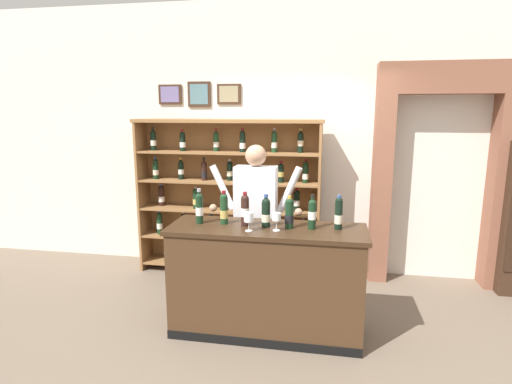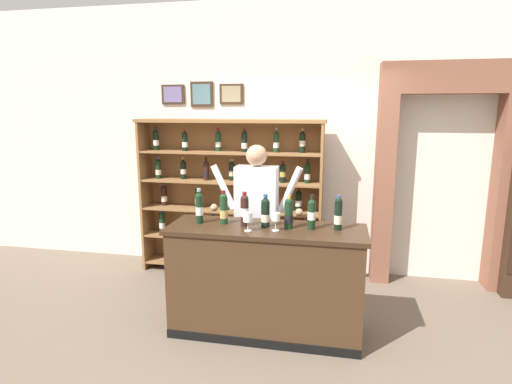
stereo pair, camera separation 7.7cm
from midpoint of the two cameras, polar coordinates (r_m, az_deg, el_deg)
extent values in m
cube|color=#6B5B4C|center=(4.10, 0.84, -18.68)|extent=(14.00, 14.00, 0.02)
cube|color=silver|center=(5.28, 3.99, 7.27)|extent=(12.00, 0.16, 3.35)
cube|color=#382316|center=(5.55, -12.16, 13.01)|extent=(0.30, 0.02, 0.25)
cube|color=slate|center=(5.53, -12.21, 13.01)|extent=(0.24, 0.01, 0.20)
cube|color=#382316|center=(5.41, -8.26, 13.19)|extent=(0.29, 0.02, 0.31)
cube|color=slate|center=(5.40, -8.31, 13.20)|extent=(0.23, 0.01, 0.25)
cube|color=#382316|center=(5.30, -4.17, 13.32)|extent=(0.30, 0.02, 0.25)
cube|color=gray|center=(5.29, -4.21, 13.32)|extent=(0.24, 0.01, 0.20)
cube|color=olive|center=(5.50, -15.63, -0.41)|extent=(0.03, 0.35, 1.93)
cube|color=olive|center=(4.96, 8.24, -1.35)|extent=(0.03, 0.35, 1.93)
cube|color=olive|center=(5.28, -3.87, -0.50)|extent=(2.26, 0.02, 1.93)
cube|color=olive|center=(5.37, -4.18, -9.91)|extent=(2.20, 0.33, 0.02)
cylinder|color=#19381E|center=(5.62, -12.66, -7.99)|extent=(0.06, 0.06, 0.20)
sphere|color=#19381E|center=(5.58, -12.70, -6.98)|extent=(0.06, 0.06, 0.06)
cylinder|color=#19381E|center=(5.57, -12.72, -6.66)|extent=(0.03, 0.03, 0.08)
cylinder|color=#B79338|center=(5.56, -12.73, -6.37)|extent=(0.03, 0.03, 0.03)
cylinder|color=silver|center=(5.62, -12.65, -8.06)|extent=(0.07, 0.07, 0.06)
cylinder|color=black|center=(5.49, -8.92, -8.28)|extent=(0.06, 0.06, 0.20)
sphere|color=black|center=(5.46, -8.95, -7.25)|extent=(0.06, 0.06, 0.06)
cylinder|color=black|center=(5.45, -8.96, -6.99)|extent=(0.03, 0.03, 0.06)
cylinder|color=#B79338|center=(5.44, -8.97, -6.78)|extent=(0.03, 0.03, 0.03)
cylinder|color=beige|center=(5.49, -8.92, -8.23)|extent=(0.07, 0.07, 0.06)
cylinder|color=black|center=(5.31, -4.63, -8.83)|extent=(0.06, 0.06, 0.20)
sphere|color=black|center=(5.28, -4.65, -7.74)|extent=(0.06, 0.06, 0.06)
cylinder|color=black|center=(5.27, -4.65, -7.36)|extent=(0.03, 0.03, 0.08)
cylinder|color=#99999E|center=(5.26, -4.66, -7.03)|extent=(0.03, 0.03, 0.03)
cylinder|color=black|center=(5.32, -4.62, -9.10)|extent=(0.07, 0.07, 0.06)
cylinder|color=black|center=(5.23, 0.41, -9.19)|extent=(0.06, 0.06, 0.19)
sphere|color=black|center=(5.19, 0.41, -8.14)|extent=(0.06, 0.06, 0.06)
cylinder|color=black|center=(5.18, 0.41, -7.80)|extent=(0.03, 0.03, 0.08)
cylinder|color=#99999E|center=(5.17, 0.41, -7.51)|extent=(0.03, 0.03, 0.03)
cylinder|color=silver|center=(5.23, 0.41, -9.15)|extent=(0.07, 0.07, 0.06)
cylinder|color=#19381E|center=(5.22, 5.13, -9.27)|extent=(0.06, 0.06, 0.20)
sphere|color=#19381E|center=(5.18, 5.15, -8.19)|extent=(0.06, 0.06, 0.06)
cylinder|color=#19381E|center=(5.17, 5.16, -7.89)|extent=(0.03, 0.03, 0.07)
cylinder|color=navy|center=(5.16, 5.16, -7.65)|extent=(0.03, 0.03, 0.03)
cylinder|color=beige|center=(5.22, 5.13, -9.37)|extent=(0.07, 0.07, 0.06)
cube|color=olive|center=(5.25, -4.24, -6.28)|extent=(2.20, 0.33, 0.03)
cylinder|color=#19381E|center=(5.47, -13.54, -4.43)|extent=(0.07, 0.07, 0.23)
sphere|color=#19381E|center=(5.44, -13.60, -3.19)|extent=(0.07, 0.07, 0.07)
cylinder|color=#19381E|center=(5.43, -13.61, -2.86)|extent=(0.03, 0.03, 0.08)
cylinder|color=navy|center=(5.42, -13.63, -2.57)|extent=(0.04, 0.04, 0.03)
cylinder|color=silver|center=(5.47, -13.53, -4.55)|extent=(0.08, 0.08, 0.07)
cylinder|color=black|center=(5.34, -10.28, -4.63)|extent=(0.07, 0.07, 0.24)
sphere|color=black|center=(5.31, -10.33, -3.30)|extent=(0.07, 0.07, 0.07)
cylinder|color=black|center=(5.30, -10.34, -3.01)|extent=(0.03, 0.03, 0.07)
cylinder|color=#99999E|center=(5.29, -10.35, -2.76)|extent=(0.04, 0.04, 0.03)
cylinder|color=silver|center=(5.34, -10.27, -4.80)|extent=(0.08, 0.08, 0.08)
cylinder|color=black|center=(5.27, -6.61, -4.82)|extent=(0.07, 0.07, 0.23)
sphere|color=black|center=(5.23, -6.64, -3.56)|extent=(0.07, 0.07, 0.07)
cylinder|color=black|center=(5.23, -6.65, -3.27)|extent=(0.03, 0.03, 0.07)
cylinder|color=navy|center=(5.22, -6.65, -3.01)|extent=(0.04, 0.04, 0.03)
cylinder|color=silver|center=(5.27, -6.61, -4.92)|extent=(0.08, 0.08, 0.07)
cylinder|color=black|center=(5.14, -2.48, -5.12)|extent=(0.07, 0.07, 0.23)
sphere|color=black|center=(5.11, -2.49, -3.80)|extent=(0.07, 0.07, 0.07)
cylinder|color=black|center=(5.10, -2.49, -3.46)|extent=(0.03, 0.03, 0.08)
cylinder|color=black|center=(5.10, -2.50, -3.15)|extent=(0.04, 0.04, 0.03)
cylinder|color=beige|center=(5.14, -2.48, -5.06)|extent=(0.08, 0.08, 0.07)
cylinder|color=#19381E|center=(5.13, 1.24, -5.18)|extent=(0.07, 0.07, 0.23)
sphere|color=#19381E|center=(5.09, 1.25, -3.86)|extent=(0.07, 0.07, 0.07)
cylinder|color=#19381E|center=(5.08, 1.25, -3.52)|extent=(0.03, 0.03, 0.07)
cylinder|color=black|center=(5.08, 1.25, -3.22)|extent=(0.03, 0.03, 0.03)
cylinder|color=tan|center=(5.12, 1.24, -5.11)|extent=(0.08, 0.08, 0.07)
cylinder|color=#19381E|center=(5.06, 6.12, -5.51)|extent=(0.07, 0.07, 0.23)
sphere|color=#19381E|center=(5.02, 6.15, -4.20)|extent=(0.07, 0.07, 0.07)
cylinder|color=#19381E|center=(5.02, 6.15, -3.95)|extent=(0.03, 0.03, 0.06)
cylinder|color=#99999E|center=(5.01, 6.16, -3.74)|extent=(0.03, 0.03, 0.03)
cylinder|color=black|center=(5.06, 6.12, -5.56)|extent=(0.08, 0.08, 0.07)
cube|color=olive|center=(5.15, -4.30, -2.49)|extent=(2.20, 0.33, 0.02)
cylinder|color=black|center=(5.44, -13.30, -0.70)|extent=(0.08, 0.08, 0.22)
sphere|color=black|center=(5.42, -13.35, 0.50)|extent=(0.07, 0.07, 0.07)
cylinder|color=black|center=(5.42, -13.36, 0.75)|extent=(0.03, 0.03, 0.06)
cylinder|color=navy|center=(5.41, -13.37, 0.96)|extent=(0.03, 0.03, 0.03)
cylinder|color=silver|center=(5.45, -13.29, -0.94)|extent=(0.08, 0.08, 0.07)
cylinder|color=black|center=(5.20, -8.71, -1.09)|extent=(0.08, 0.08, 0.21)
sphere|color=black|center=(5.18, -8.75, 0.14)|extent=(0.07, 0.07, 0.07)
cylinder|color=black|center=(5.18, -8.76, 0.38)|extent=(0.03, 0.03, 0.06)
cylinder|color=#99999E|center=(5.17, -8.76, 0.58)|extent=(0.03, 0.03, 0.03)
cylinder|color=tan|center=(5.21, -8.71, -1.32)|extent=(0.08, 0.08, 0.07)
cylinder|color=black|center=(5.09, -4.82, -1.31)|extent=(0.08, 0.08, 0.21)
sphere|color=black|center=(5.07, -4.84, -0.09)|extent=(0.07, 0.07, 0.07)
cylinder|color=black|center=(5.07, -4.84, 0.17)|extent=(0.03, 0.03, 0.06)
cylinder|color=navy|center=(5.06, -4.84, 0.40)|extent=(0.04, 0.04, 0.03)
cylinder|color=tan|center=(5.10, -4.81, -1.62)|extent=(0.08, 0.08, 0.07)
cylinder|color=black|center=(5.00, 0.19, -1.46)|extent=(0.08, 0.08, 0.22)
sphere|color=black|center=(4.98, 0.20, -0.17)|extent=(0.07, 0.07, 0.07)
cylinder|color=black|center=(4.97, 0.20, 0.18)|extent=(0.03, 0.03, 0.08)
cylinder|color=#99999E|center=(4.96, 0.20, 0.50)|extent=(0.04, 0.04, 0.03)
cylinder|color=beige|center=(5.00, 0.19, -1.56)|extent=(0.08, 0.08, 0.07)
cylinder|color=black|center=(5.00, 5.17, -1.51)|extent=(0.08, 0.08, 0.21)
sphere|color=black|center=(4.98, 5.20, -0.24)|extent=(0.07, 0.07, 0.07)
cylinder|color=black|center=(4.97, 5.20, 0.11)|extent=(0.03, 0.03, 0.08)
cylinder|color=maroon|center=(4.97, 5.21, 0.43)|extent=(0.04, 0.04, 0.03)
cylinder|color=silver|center=(5.00, 5.17, -1.51)|extent=(0.08, 0.08, 0.07)
cube|color=olive|center=(5.08, -4.36, 1.43)|extent=(2.20, 0.33, 0.02)
cylinder|color=black|center=(5.35, -14.06, 2.85)|extent=(0.07, 0.07, 0.20)
sphere|color=black|center=(5.34, -14.12, 3.99)|extent=(0.07, 0.07, 0.07)
cylinder|color=black|center=(5.33, -14.13, 4.30)|extent=(0.03, 0.03, 0.07)
cylinder|color=navy|center=(5.33, -14.15, 4.57)|extent=(0.03, 0.03, 0.03)
cylinder|color=beige|center=(5.35, -14.05, 2.64)|extent=(0.07, 0.07, 0.06)
cylinder|color=black|center=(5.25, -10.71, 2.78)|extent=(0.07, 0.07, 0.19)
sphere|color=black|center=(5.24, -10.75, 3.88)|extent=(0.07, 0.07, 0.07)
cylinder|color=black|center=(5.24, -10.77, 4.25)|extent=(0.03, 0.03, 0.08)
cylinder|color=#B79338|center=(5.23, -10.78, 4.58)|extent=(0.03, 0.03, 0.03)
cylinder|color=silver|center=(5.25, -10.71, 2.77)|extent=(0.07, 0.07, 0.06)
cylinder|color=black|center=(5.12, -7.60, 2.70)|extent=(0.07, 0.07, 0.20)
sphere|color=black|center=(5.11, -7.63, 3.85)|extent=(0.07, 0.07, 0.07)
cylinder|color=black|center=(5.10, -7.64, 4.25)|extent=(0.03, 0.03, 0.08)
cylinder|color=black|center=(5.10, -7.65, 4.61)|extent=(0.03, 0.03, 0.03)
cylinder|color=black|center=(5.13, -7.59, 2.39)|extent=(0.07, 0.07, 0.06)
cylinder|color=black|center=(5.08, -4.08, 2.69)|extent=(0.07, 0.07, 0.19)
sphere|color=black|center=(5.07, -4.10, 3.85)|extent=(0.07, 0.07, 0.07)
cylinder|color=black|center=(5.07, -4.10, 4.15)|extent=(0.03, 0.03, 0.07)
cylinder|color=#99999E|center=(5.06, -4.10, 4.41)|extent=(0.04, 0.04, 0.03)
cylinder|color=beige|center=(5.09, -4.08, 2.57)|extent=(0.07, 0.07, 0.06)
cylinder|color=black|center=(4.99, -1.13, 2.51)|extent=(0.07, 0.07, 0.19)
sphere|color=black|center=(4.97, -1.14, 3.64)|extent=(0.07, 0.07, 0.07)
cylinder|color=black|center=(4.97, -1.14, 3.91)|extent=(0.03, 0.03, 0.06)
cylinder|color=black|center=(4.97, -1.14, 4.12)|extent=(0.03, 0.03, 0.03)
cylinder|color=black|center=(4.99, -1.13, 2.20)|extent=(0.07, 0.07, 0.06)
cylinder|color=black|center=(4.93, 3.01, 2.38)|extent=(0.07, 0.07, 0.18)
sphere|color=black|center=(4.91, 3.02, 3.52)|extent=(0.07, 0.07, 0.07)
cylinder|color=black|center=(4.91, 3.02, 3.87)|extent=(0.03, 0.03, 0.07)
cylinder|color=maroon|center=(4.91, 3.03, 4.17)|extent=(0.04, 0.04, 0.03)
cylinder|color=tan|center=(4.93, 3.01, 2.46)|extent=(0.07, 0.07, 0.06)
cylinder|color=black|center=(4.93, 6.39, 2.42)|extent=(0.07, 0.07, 0.20)
sphere|color=black|center=(4.91, 6.41, 3.66)|extent=(0.07, 0.07, 0.07)
cylinder|color=black|center=(4.91, 6.42, 4.04)|extent=(0.03, 0.03, 0.08)
cylinder|color=maroon|center=(4.90, 6.43, 4.39)|extent=(0.04, 0.04, 0.03)
cylinder|color=silver|center=(4.93, 6.38, 2.16)|extent=(0.07, 0.07, 0.06)
cube|color=olive|center=(5.03, -4.42, 5.44)|extent=(2.20, 0.33, 0.02)
cylinder|color=black|center=(5.33, -14.37, 6.69)|extent=(0.07, 0.07, 0.20)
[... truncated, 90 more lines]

